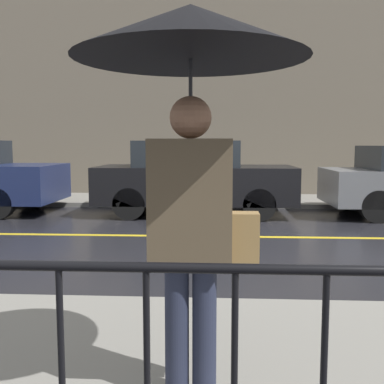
{
  "coord_description": "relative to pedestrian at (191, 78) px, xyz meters",
  "views": [
    {
      "loc": [
        -0.51,
        -7.11,
        1.47
      ],
      "look_at": [
        -0.75,
        -2.93,
        1.03
      ],
      "focal_mm": 42.0,
      "sensor_mm": 36.0,
      "label": 1
    }
  ],
  "objects": [
    {
      "name": "sidewalk_far",
      "position": [
        0.64,
        9.12,
        -1.75
      ],
      "size": [
        28.0,
        2.18,
        0.11
      ],
      "color": "gray",
      "rests_on": "ground_plane"
    },
    {
      "name": "building_storefront",
      "position": [
        0.64,
        10.36,
        0.92
      ],
      "size": [
        28.0,
        0.3,
        5.46
      ],
      "color": "#706656",
      "rests_on": "ground_plane"
    },
    {
      "name": "car_black",
      "position": [
        -0.36,
        7.08,
        -1.02
      ],
      "size": [
        4.07,
        1.71,
        1.55
      ],
      "color": "black",
      "rests_on": "ground_plane"
    },
    {
      "name": "pedestrian",
      "position": [
        0.0,
        0.0,
        0.0
      ],
      "size": [
        1.18,
        1.18,
        2.06
      ],
      "color": "#23283D",
      "rests_on": "sidewalk_near"
    },
    {
      "name": "lane_marking",
      "position": [
        0.64,
        4.82,
        -1.8
      ],
      "size": [
        25.2,
        0.12,
        0.01
      ],
      "color": "gold",
      "rests_on": "ground_plane"
    },
    {
      "name": "railing_foreground",
      "position": [
        0.64,
        -0.83,
        -1.1
      ],
      "size": [
        12.0,
        0.04,
        0.97
      ],
      "color": "black",
      "rests_on": "sidewalk_near"
    },
    {
      "name": "ground_plane",
      "position": [
        0.64,
        4.82,
        -1.81
      ],
      "size": [
        80.0,
        80.0,
        0.0
      ],
      "primitive_type": "plane",
      "color": "black"
    }
  ]
}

